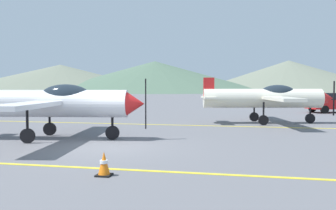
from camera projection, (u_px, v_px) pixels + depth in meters
ground_plane at (106, 147)px, 12.90m from camera, size 400.00×400.00×0.00m
apron_line_near at (60, 166)px, 9.72m from camera, size 80.00×0.16×0.01m
apron_line_far at (157, 125)px, 20.35m from camera, size 80.00×0.16×0.01m
airplane_near at (51, 102)px, 14.71m from camera, size 7.77×8.90×2.66m
airplane_mid at (267, 98)px, 21.09m from camera, size 7.78×8.87×2.66m
car_sedan at (334, 102)px, 29.66m from camera, size 4.66×3.19×1.62m
traffic_cone_front at (104, 164)px, 8.71m from camera, size 0.36×0.36×0.59m
hill_left at (61, 78)px, 149.91m from camera, size 88.61×88.61×11.07m
hill_centerleft at (155, 77)px, 142.73m from camera, size 86.62×86.62×11.99m
hill_centerright at (289, 76)px, 154.72m from camera, size 81.72×81.72×13.16m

